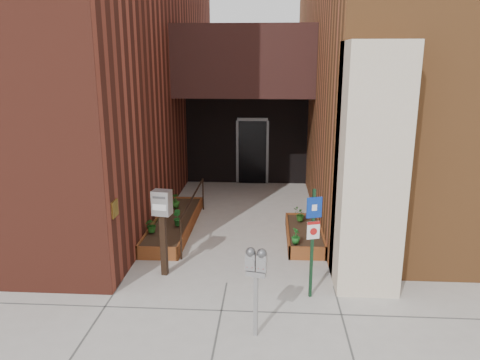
# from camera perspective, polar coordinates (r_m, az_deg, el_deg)

# --- Properties ---
(ground) EXTENTS (80.00, 80.00, 0.00)m
(ground) POSITION_cam_1_polar(r_m,az_deg,el_deg) (9.04, -1.63, -12.43)
(ground) COLOR #9E9991
(ground) RESTS_ON ground
(architecture) EXTENTS (20.00, 14.60, 10.00)m
(architecture) POSITION_cam_1_polar(r_m,az_deg,el_deg) (14.94, 0.04, 18.08)
(architecture) COLOR maroon
(architecture) RESTS_ON ground
(planter_left) EXTENTS (0.90, 3.60, 0.30)m
(planter_left) POSITION_cam_1_polar(r_m,az_deg,el_deg) (11.66, -8.05, -5.41)
(planter_left) COLOR maroon
(planter_left) RESTS_ON ground
(planter_right) EXTENTS (0.80, 2.20, 0.30)m
(planter_right) POSITION_cam_1_polar(r_m,az_deg,el_deg) (10.99, 7.83, -6.68)
(planter_right) COLOR maroon
(planter_right) RESTS_ON ground
(handrail) EXTENTS (0.04, 3.34, 0.90)m
(handrail) POSITION_cam_1_polar(r_m,az_deg,el_deg) (11.32, -5.73, -2.67)
(handrail) COLOR black
(handrail) RESTS_ON ground
(parking_meter) EXTENTS (0.33, 0.18, 1.44)m
(parking_meter) POSITION_cam_1_polar(r_m,az_deg,el_deg) (7.02, 1.97, -10.74)
(parking_meter) COLOR #99999B
(parking_meter) RESTS_ON ground
(sign_post) EXTENTS (0.26, 0.10, 1.99)m
(sign_post) POSITION_cam_1_polar(r_m,az_deg,el_deg) (8.15, 8.88, -6.32)
(sign_post) COLOR #12321B
(sign_post) RESTS_ON ground
(payment_dropbox) EXTENTS (0.38, 0.31, 1.71)m
(payment_dropbox) POSITION_cam_1_polar(r_m,az_deg,el_deg) (9.01, -9.44, -4.19)
(payment_dropbox) COLOR black
(payment_dropbox) RESTS_ON ground
(shrub_left_a) EXTENTS (0.43, 0.43, 0.35)m
(shrub_left_a) POSITION_cam_1_polar(r_m,az_deg,el_deg) (10.74, -10.69, -5.38)
(shrub_left_a) COLOR #1E5819
(shrub_left_a) RESTS_ON planter_left
(shrub_left_b) EXTENTS (0.29, 0.29, 0.38)m
(shrub_left_b) POSITION_cam_1_polar(r_m,az_deg,el_deg) (11.06, -7.72, -4.57)
(shrub_left_b) COLOR #17531A
(shrub_left_b) RESTS_ON planter_left
(shrub_left_c) EXTENTS (0.27, 0.27, 0.38)m
(shrub_left_c) POSITION_cam_1_polar(r_m,az_deg,el_deg) (12.35, -7.86, -2.49)
(shrub_left_c) COLOR #24631C
(shrub_left_c) RESTS_ON planter_left
(shrub_left_d) EXTENTS (0.25, 0.25, 0.41)m
(shrub_left_d) POSITION_cam_1_polar(r_m,az_deg,el_deg) (12.67, -8.40, -1.99)
(shrub_left_d) COLOR #1F5C1A
(shrub_left_d) RESTS_ON planter_left
(shrub_right_a) EXTENTS (0.22, 0.22, 0.34)m
(shrub_right_a) POSITION_cam_1_polar(r_m,az_deg,el_deg) (10.01, 6.81, -6.78)
(shrub_right_a) COLOR #1B5F20
(shrub_right_a) RESTS_ON planter_right
(shrub_right_b) EXTENTS (0.26, 0.26, 0.35)m
(shrub_right_b) POSITION_cam_1_polar(r_m,az_deg,el_deg) (11.60, 8.87, -3.74)
(shrub_right_b) COLOR #25631C
(shrub_right_b) RESTS_ON planter_right
(shrub_right_c) EXTENTS (0.41, 0.41, 0.32)m
(shrub_right_c) POSITION_cam_1_polar(r_m,az_deg,el_deg) (11.34, 7.33, -4.20)
(shrub_right_c) COLOR #215518
(shrub_right_c) RESTS_ON planter_right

